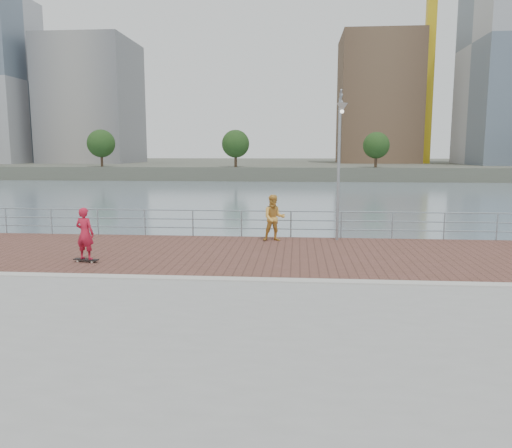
# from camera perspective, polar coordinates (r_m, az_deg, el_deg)

# --- Properties ---
(water) EXTENTS (400.00, 400.00, 0.00)m
(water) POSITION_cam_1_polar(r_m,az_deg,el_deg) (14.56, -0.68, -14.14)
(water) COLOR slate
(water) RESTS_ON ground
(seawall) EXTENTS (40.00, 24.00, 2.00)m
(seawall) POSITION_cam_1_polar(r_m,az_deg,el_deg) (9.65, -3.70, -20.02)
(seawall) COLOR gray
(seawall) RESTS_ON ground
(brick_lane) EXTENTS (40.00, 6.80, 0.02)m
(brick_lane) POSITION_cam_1_polar(r_m,az_deg,el_deg) (17.41, 0.44, -3.43)
(brick_lane) COLOR brown
(brick_lane) RESTS_ON seawall
(curb) EXTENTS (40.00, 0.40, 0.06)m
(curb) POSITION_cam_1_polar(r_m,az_deg,el_deg) (13.91, -0.69, -6.40)
(curb) COLOR #B7B5AD
(curb) RESTS_ON seawall
(far_shore) EXTENTS (320.00, 95.00, 2.50)m
(far_shore) POSITION_cam_1_polar(r_m,az_deg,el_deg) (135.96, 4.28, 6.63)
(far_shore) COLOR #4C5142
(far_shore) RESTS_ON ground
(guardrail) EXTENTS (39.06, 0.06, 1.13)m
(guardrail) POSITION_cam_1_polar(r_m,az_deg,el_deg) (20.63, 1.16, 0.37)
(guardrail) COLOR #8C9EA8
(guardrail) RESTS_ON brick_lane
(street_lamp) EXTENTS (0.41, 1.19, 5.59)m
(street_lamp) POSITION_cam_1_polar(r_m,az_deg,el_deg) (19.54, 9.60, 9.45)
(street_lamp) COLOR gray
(street_lamp) RESTS_ON brick_lane
(skateboard) EXTENTS (0.86, 0.37, 0.10)m
(skateboard) POSITION_cam_1_polar(r_m,az_deg,el_deg) (17.01, -18.84, -3.88)
(skateboard) COLOR black
(skateboard) RESTS_ON brick_lane
(skateboarder) EXTENTS (0.68, 0.51, 1.69)m
(skateboarder) POSITION_cam_1_polar(r_m,az_deg,el_deg) (16.85, -18.98, -1.04)
(skateboarder) COLOR red
(skateboarder) RESTS_ON skateboard
(bystander) EXTENTS (0.98, 0.81, 1.83)m
(bystander) POSITION_cam_1_polar(r_m,az_deg,el_deg) (19.66, 2.08, 0.69)
(bystander) COLOR gold
(bystander) RESTS_ON brick_lane
(tower_crane) EXTENTS (47.00, 2.00, 50.70)m
(tower_crane) POSITION_cam_1_polar(r_m,az_deg,el_deg) (123.90, 18.16, 22.05)
(tower_crane) COLOR gold
(tower_crane) RESTS_ON far_shore
(skyline) EXTENTS (233.00, 41.00, 56.71)m
(skyline) POSITION_cam_1_polar(r_m,az_deg,el_deg) (121.91, 18.00, 16.81)
(skyline) COLOR #ADA38E
(skyline) RESTS_ON far_shore
(shoreline_trees) EXTENTS (170.04, 5.14, 6.85)m
(shoreline_trees) POSITION_cam_1_polar(r_m,az_deg,el_deg) (91.60, 14.30, 8.85)
(shoreline_trees) COLOR #473323
(shoreline_trees) RESTS_ON far_shore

